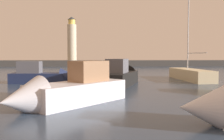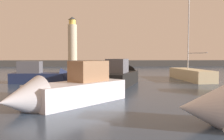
# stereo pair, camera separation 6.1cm
# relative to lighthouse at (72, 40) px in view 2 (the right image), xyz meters

# --- Properties ---
(ground_plane) EXTENTS (220.00, 220.00, 0.00)m
(ground_plane) POSITION_rel_lighthouse_xyz_m (6.93, -31.65, -7.03)
(ground_plane) COLOR #2D3D51
(breakwater) EXTENTS (82.03, 6.05, 1.56)m
(breakwater) POSITION_rel_lighthouse_xyz_m (6.93, 0.00, -6.25)
(breakwater) COLOR #423F3D
(breakwater) RESTS_ON ground_plane
(lighthouse) EXTENTS (2.39, 2.39, 11.56)m
(lighthouse) POSITION_rel_lighthouse_xyz_m (0.00, 0.00, 0.00)
(lighthouse) COLOR beige
(lighthouse) RESTS_ON breakwater
(motorboat_0) EXTENTS (4.96, 8.67, 2.98)m
(motorboat_0) POSITION_rel_lighthouse_xyz_m (10.00, -41.27, -6.23)
(motorboat_0) COLOR black
(motorboat_0) RESTS_ON ground_plane
(motorboat_2) EXTENTS (6.94, 7.19, 2.93)m
(motorboat_2) POSITION_rel_lighthouse_xyz_m (5.86, -51.55, -6.24)
(motorboat_2) COLOR silver
(motorboat_2) RESTS_ON ground_plane
(motorboat_6) EXTENTS (6.94, 2.19, 2.63)m
(motorboat_6) POSITION_rel_lighthouse_xyz_m (2.32, -40.01, -6.32)
(motorboat_6) COLOR #1E284C
(motorboat_6) RESTS_ON ground_plane
(sailboat_moored) EXTENTS (2.65, 8.36, 11.47)m
(sailboat_moored) POSITION_rel_lighthouse_xyz_m (18.15, -37.79, -6.36)
(sailboat_moored) COLOR beige
(sailboat_moored) RESTS_ON ground_plane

